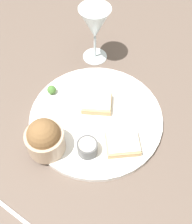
# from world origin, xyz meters

# --- Properties ---
(ground_plane) EXTENTS (4.00, 4.00, 0.00)m
(ground_plane) POSITION_xyz_m (0.00, 0.00, 0.00)
(ground_plane) COLOR brown
(dinner_plate) EXTENTS (0.36, 0.36, 0.01)m
(dinner_plate) POSITION_xyz_m (0.00, 0.00, 0.01)
(dinner_plate) COLOR white
(dinner_plate) RESTS_ON ground_plane
(salad_bowl) EXTENTS (0.09, 0.09, 0.10)m
(salad_bowl) POSITION_xyz_m (0.11, 0.10, 0.06)
(salad_bowl) COLOR tan
(salad_bowl) RESTS_ON dinner_plate
(sauce_ramekin) EXTENTS (0.05, 0.05, 0.04)m
(sauce_ramekin) POSITION_xyz_m (0.01, 0.10, 0.03)
(sauce_ramekin) COLOR #4C4C4C
(sauce_ramekin) RESTS_ON dinner_plate
(cheese_toast_near) EXTENTS (0.08, 0.07, 0.03)m
(cheese_toast_near) POSITION_xyz_m (0.00, -0.04, 0.03)
(cheese_toast_near) COLOR tan
(cheese_toast_near) RESTS_ON dinner_plate
(cheese_toast_far) EXTENTS (0.09, 0.08, 0.03)m
(cheese_toast_far) POSITION_xyz_m (-0.07, 0.08, 0.03)
(cheese_toast_far) COLOR tan
(cheese_toast_far) RESTS_ON dinner_plate
(wine_glass) EXTENTS (0.09, 0.09, 0.18)m
(wine_glass) POSITION_xyz_m (0.02, -0.24, 0.12)
(wine_glass) COLOR silver
(wine_glass) RESTS_ON ground_plane
(garnish) EXTENTS (0.03, 0.03, 0.03)m
(garnish) POSITION_xyz_m (0.13, -0.07, 0.03)
(garnish) COLOR #477533
(garnish) RESTS_ON dinner_plate
(fork) EXTENTS (0.18, 0.11, 0.01)m
(fork) POSITION_xyz_m (0.19, 0.24, 0.00)
(fork) COLOR silver
(fork) RESTS_ON ground_plane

